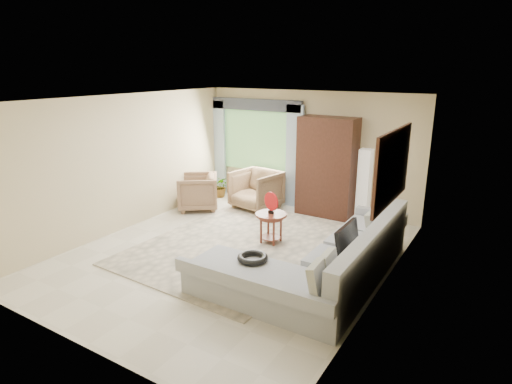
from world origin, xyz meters
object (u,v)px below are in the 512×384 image
Objects in this scene: tv_screen at (348,241)px; coffee_table at (271,228)px; sectional_sofa at (327,267)px; armchair_right at (256,190)px; floor_lamp at (364,185)px; armchair_left at (197,192)px; potted_plant at (221,186)px; armoire at (327,167)px.

tv_screen is 1.31× the size of coffee_table.
sectional_sofa is 0.52m from tv_screen.
floor_lamp reaches higher than armchair_right.
armchair_left is (-4.08, 1.68, -0.32)m from tv_screen.
tv_screen is 2.97m from floor_lamp.
sectional_sofa reaches higher than armchair_right.
armchair_left is 1.31m from armchair_right.
sectional_sofa is at bearing 28.50° from armchair_left.
potted_plant is 0.25× the size of armoire.
coffee_table is at bearing -116.47° from floor_lamp.
tv_screen is (0.27, 0.07, 0.44)m from sectional_sofa.
armchair_right is at bearing 129.21° from coffee_table.
tv_screen is at bearing -28.61° from armchair_right.
tv_screen is 1.40× the size of potted_plant.
armchair_right is (-1.27, 1.56, 0.14)m from coffee_table.
floor_lamp is (-0.70, 2.89, 0.03)m from tv_screen.
tv_screen reaches higher than armchair_left.
coffee_table is 0.59× the size of armchair_right.
sectional_sofa is 3.68m from armchair_right.
tv_screen is 3.85m from armchair_right.
armchair_left is 1.65× the size of potted_plant.
armchair_right is at bearing -164.07° from armoire.
armchair_left is 0.41× the size of armoire.
floor_lamp reaches higher than potted_plant.
armchair_left is at bearing -84.09° from potted_plant.
coffee_table is 2.51m from armchair_left.
armoire is at bearing 117.92° from tv_screen.
armchair_right reaches higher than armchair_left.
tv_screen is 0.35× the size of armoire.
potted_plant is (-1.20, 0.30, -0.17)m from armchair_right.
potted_plant is 3.53m from floor_lamp.
coffee_table reaches higher than potted_plant.
armchair_right is 1.67m from armoire.
armchair_right is 1.81× the size of potted_plant.
armoire is at bearing -175.71° from floor_lamp.
armchair_left is 3.61m from floor_lamp.
tv_screen is 3.22m from armoire.
armoire is at bearing 83.72° from coffee_table.
coffee_table is 1.07× the size of potted_plant.
armchair_left is at bearing -156.00° from armoire.
armchair_left is 0.58× the size of floor_lamp.
armoire is (2.58, 1.15, 0.65)m from armchair_left.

